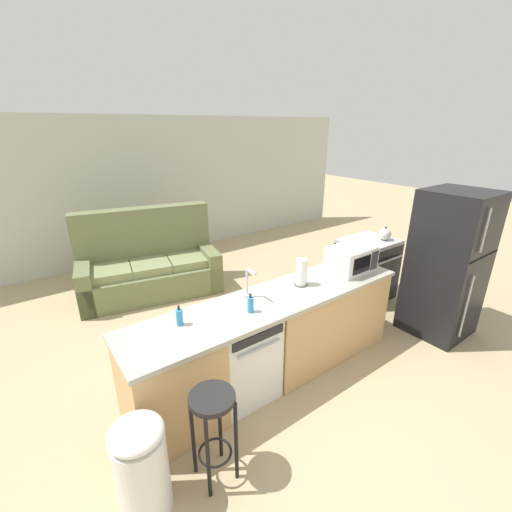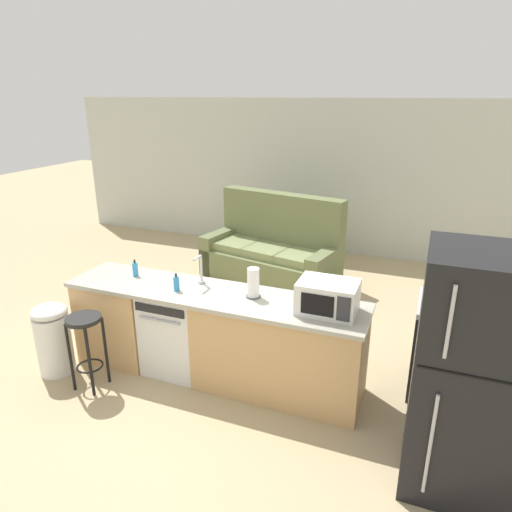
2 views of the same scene
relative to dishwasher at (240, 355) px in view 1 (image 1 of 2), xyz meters
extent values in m
plane|color=tan|center=(0.25, 0.00, -0.42)|extent=(24.00, 24.00, 0.00)
cube|color=beige|center=(0.55, 4.20, 0.88)|extent=(10.00, 0.06, 2.60)
cube|color=tan|center=(-0.68, 0.00, 0.01)|extent=(0.75, 0.62, 0.86)
cube|color=tan|center=(1.08, 0.00, 0.01)|extent=(1.55, 0.62, 0.86)
cube|color=#ADA899|center=(0.40, 0.00, 0.46)|extent=(2.94, 0.66, 0.04)
cube|color=brown|center=(0.40, 0.00, -0.38)|extent=(2.86, 0.56, 0.08)
cube|color=white|center=(0.00, 0.00, 0.00)|extent=(0.58, 0.58, 0.84)
cube|color=black|center=(0.00, -0.30, 0.36)|extent=(0.52, 0.01, 0.08)
cylinder|color=#B2B2B7|center=(0.00, -0.31, 0.26)|extent=(0.44, 0.02, 0.02)
cube|color=black|center=(2.60, 0.55, 0.00)|extent=(0.76, 0.64, 0.85)
cube|color=black|center=(2.60, 0.22, 0.05)|extent=(0.53, 0.01, 0.43)
cylinder|color=silver|center=(2.60, 0.20, 0.28)|extent=(0.61, 0.03, 0.03)
cube|color=#B7B7BC|center=(2.60, 0.55, 0.45)|extent=(0.76, 0.64, 0.05)
torus|color=black|center=(2.43, 0.42, 0.47)|extent=(0.16, 0.16, 0.01)
torus|color=black|center=(2.77, 0.42, 0.47)|extent=(0.16, 0.16, 0.01)
torus|color=black|center=(2.43, 0.68, 0.47)|extent=(0.16, 0.16, 0.01)
torus|color=black|center=(2.77, 0.68, 0.47)|extent=(0.16, 0.16, 0.01)
cube|color=black|center=(2.60, -0.55, 0.46)|extent=(0.72, 0.70, 1.76)
cylinder|color=#B2B2B7|center=(2.40, -0.92, 1.01)|extent=(0.02, 0.02, 0.47)
cylinder|color=#B2B2B7|center=(2.40, -0.92, 0.13)|extent=(0.02, 0.02, 0.77)
cube|color=black|center=(2.60, -0.90, 0.67)|extent=(0.68, 0.01, 0.01)
cube|color=white|center=(1.50, 0.00, 0.62)|extent=(0.50, 0.36, 0.28)
cube|color=black|center=(1.45, -0.18, 0.62)|extent=(0.27, 0.01, 0.18)
cube|color=#2D2D33|center=(1.67, -0.18, 0.62)|extent=(0.11, 0.01, 0.21)
cylinder|color=silver|center=(0.20, 0.17, 0.49)|extent=(0.07, 0.07, 0.03)
cylinder|color=silver|center=(0.20, 0.17, 0.64)|extent=(0.02, 0.02, 0.26)
cylinder|color=silver|center=(0.20, 0.10, 0.77)|extent=(0.02, 0.14, 0.02)
cylinder|color=#4C4C51|center=(0.80, 0.05, 0.49)|extent=(0.14, 0.14, 0.01)
cylinder|color=white|center=(0.80, 0.05, 0.63)|extent=(0.11, 0.11, 0.27)
cylinder|color=#338CCC|center=(0.07, -0.08, 0.55)|extent=(0.06, 0.06, 0.14)
cylinder|color=black|center=(0.07, -0.08, 0.64)|extent=(0.02, 0.02, 0.04)
cylinder|color=#338CCC|center=(-0.52, 0.09, 0.55)|extent=(0.06, 0.06, 0.14)
cylinder|color=black|center=(-0.52, 0.09, 0.64)|extent=(0.02, 0.02, 0.04)
sphere|color=silver|center=(2.77, 0.42, 0.56)|extent=(0.17, 0.17, 0.17)
sphere|color=black|center=(2.77, 0.42, 0.66)|extent=(0.03, 0.03, 0.03)
cone|color=silver|center=(2.85, 0.42, 0.58)|extent=(0.08, 0.04, 0.06)
cylinder|color=black|center=(-0.62, -0.60, 0.30)|extent=(0.32, 0.32, 0.04)
cylinder|color=black|center=(-0.73, -0.71, -0.07)|extent=(0.03, 0.03, 0.70)
cylinder|color=black|center=(-0.51, -0.71, -0.07)|extent=(0.03, 0.03, 0.70)
cylinder|color=black|center=(-0.73, -0.49, -0.07)|extent=(0.03, 0.03, 0.70)
cylinder|color=black|center=(-0.51, -0.49, -0.07)|extent=(0.03, 0.03, 0.70)
torus|color=black|center=(-0.62, -0.60, -0.20)|extent=(0.25, 0.25, 0.02)
cylinder|color=white|center=(-1.11, -0.52, -0.11)|extent=(0.34, 0.34, 0.62)
ellipsoid|color=white|center=(-1.11, -0.52, 0.25)|extent=(0.35, 0.35, 0.14)
cube|color=#667047|center=(0.07, 2.54, -0.21)|extent=(2.14, 1.30, 0.42)
cube|color=#667047|center=(0.14, 2.86, 0.21)|extent=(2.01, 0.65, 1.27)
cube|color=#667047|center=(-0.81, 2.73, -0.11)|extent=(0.38, 0.92, 0.62)
cube|color=#667047|center=(0.95, 2.35, -0.11)|extent=(0.38, 0.92, 0.62)
cube|color=#7D8959|center=(-0.47, 2.60, 0.06)|extent=(0.68, 0.73, 0.12)
cube|color=#7D8959|center=(0.06, 2.49, 0.06)|extent=(0.68, 0.73, 0.12)
cube|color=#7D8959|center=(0.60, 2.38, 0.06)|extent=(0.68, 0.73, 0.12)
camera|label=1|loc=(-1.44, -2.22, 2.02)|focal=24.00mm
camera|label=2|loc=(2.21, -3.50, 2.25)|focal=32.00mm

